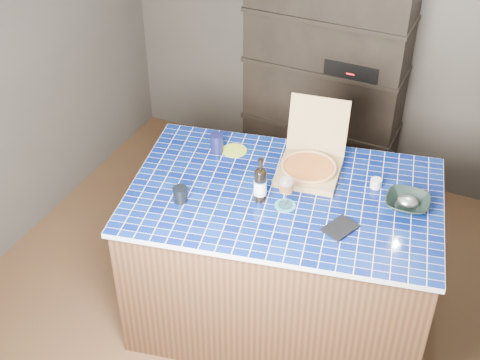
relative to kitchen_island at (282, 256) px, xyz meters
The scene contains 14 objects.
room 0.81m from the kitchen_island, behind, with size 3.50×3.50×3.50m.
shelving_unit 1.63m from the kitchen_island, 100.25° to the left, with size 1.20×0.41×1.80m.
kitchen_island is the anchor object (origin of this frame).
pizza_box 0.61m from the kitchen_island, 77.51° to the left, with size 0.42×0.49×0.40m.
mead_bottle 0.62m from the kitchen_island, 134.50° to the right, with size 0.08×0.08×0.28m.
teal_trivet 0.51m from the kitchen_island, 67.10° to the right, with size 0.12×0.12×0.01m, color teal.
wine_glass 0.65m from the kitchen_island, 67.10° to the right, with size 0.09×0.09×0.20m.
tumbler 0.81m from the kitchen_island, 149.07° to the right, with size 0.08×0.08×0.09m, color black.
dvd_case 0.65m from the kitchen_island, 22.79° to the right, with size 0.13×0.18×0.01m, color black.
bowl 0.87m from the kitchen_island, 14.81° to the left, with size 0.25×0.25×0.06m, color black.
foil_contents 0.87m from the kitchen_island, 14.81° to the left, with size 0.12×0.10×0.05m, color #B9BAC5.
white_jar 0.75m from the kitchen_island, 31.58° to the left, with size 0.07×0.07×0.06m, color silver.
navy_cup 0.81m from the kitchen_island, 157.94° to the left, with size 0.08×0.08×0.13m, color #0E1033.
green_trivet 0.73m from the kitchen_island, 148.66° to the left, with size 0.16×0.16×0.01m, color #9FB927.
Camera 1 is at (1.32, -2.89, 3.37)m, focal length 50.00 mm.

